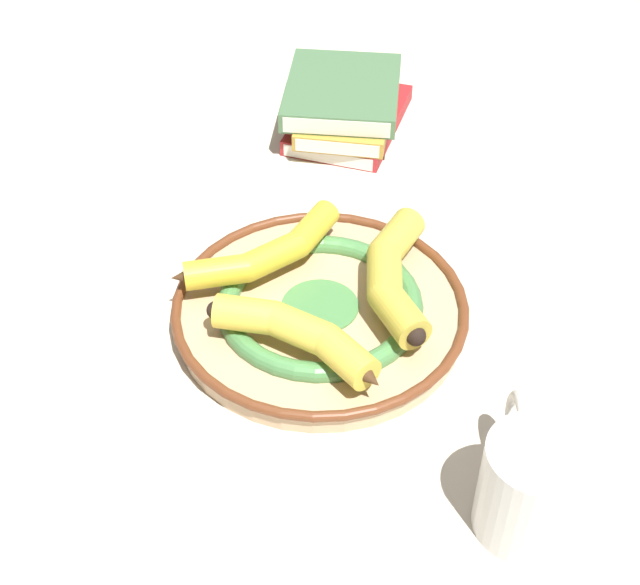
# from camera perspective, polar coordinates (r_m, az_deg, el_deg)

# --- Properties ---
(ground_plane) EXTENTS (2.80, 2.80, 0.00)m
(ground_plane) POSITION_cam_1_polar(r_m,az_deg,el_deg) (0.95, -0.95, -1.22)
(ground_plane) COLOR beige
(decorative_bowl) EXTENTS (0.31, 0.31, 0.04)m
(decorative_bowl) POSITION_cam_1_polar(r_m,az_deg,el_deg) (0.92, 0.00, -1.08)
(decorative_bowl) COLOR tan
(decorative_bowl) RESTS_ON ground_plane
(banana_a) EXTENTS (0.19, 0.11, 0.03)m
(banana_a) POSITION_cam_1_polar(r_m,az_deg,el_deg) (0.94, -3.48, 2.53)
(banana_a) COLOR yellow
(banana_a) RESTS_ON decorative_bowl
(banana_b) EXTENTS (0.09, 0.20, 0.04)m
(banana_b) POSITION_cam_1_polar(r_m,az_deg,el_deg) (0.91, 4.70, 1.33)
(banana_b) COLOR gold
(banana_b) RESTS_ON decorative_bowl
(banana_c) EXTENTS (0.16, 0.14, 0.03)m
(banana_c) POSITION_cam_1_polar(r_m,az_deg,el_deg) (0.85, -1.29, -2.70)
(banana_c) COLOR yellow
(banana_c) RESTS_ON decorative_bowl
(book_stack) EXTENTS (0.21, 0.23, 0.07)m
(book_stack) POSITION_cam_1_polar(r_m,az_deg,el_deg) (1.21, 1.67, 11.84)
(book_stack) COLOR #AD2328
(book_stack) RESTS_ON ground_plane
(coffee_mug) EXTENTS (0.08, 0.14, 0.10)m
(coffee_mug) POSITION_cam_1_polar(r_m,az_deg,el_deg) (0.76, 13.21, -11.84)
(coffee_mug) COLOR white
(coffee_mug) RESTS_ON ground_plane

